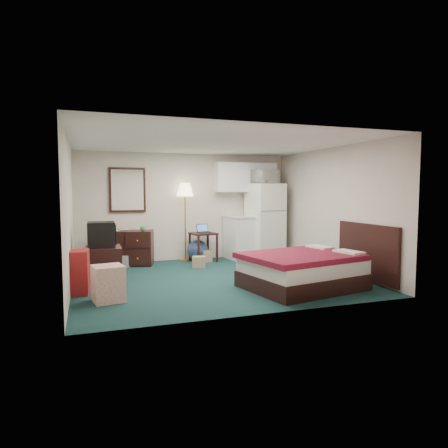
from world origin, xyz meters
name	(u,v)px	position (x,y,z in m)	size (l,w,h in m)	color
floor	(215,279)	(0.00, 0.00, 0.00)	(5.00, 4.50, 0.01)	#0D2B28
ceiling	(215,143)	(0.00, 0.00, 2.50)	(5.00, 4.50, 0.01)	beige
walls	(215,212)	(0.00, 0.00, 1.25)	(5.01, 4.51, 2.50)	beige
mirror	(127,190)	(-1.35, 2.22, 1.65)	(0.80, 0.06, 1.00)	white
upper_cabinets	(246,178)	(1.45, 2.08, 1.95)	(1.50, 0.35, 0.70)	white
headboard	(367,252)	(2.46, -1.17, 0.55)	(0.06, 1.56, 1.00)	black
dresser	(127,248)	(-1.42, 1.91, 0.38)	(1.12, 0.51, 0.76)	black
floor_lamp	(185,222)	(-0.07, 2.05, 0.90)	(0.39, 0.39, 1.81)	gold
desk	(203,247)	(0.30, 1.81, 0.33)	(0.53, 0.53, 0.67)	black
exercise_ball	(198,250)	(0.20, 1.96, 0.24)	(0.48, 0.48, 0.48)	navy
kitchen_counter	(246,238)	(1.40, 1.91, 0.50)	(0.91, 0.69, 0.99)	white
fridge	(265,221)	(1.85, 1.81, 0.90)	(0.74, 0.74, 1.80)	white
bed	(302,271)	(1.16, -1.17, 0.29)	(1.81, 1.41, 0.58)	#4F101D
tv_stand	(104,263)	(-1.96, 0.55, 0.31)	(0.61, 0.67, 0.61)	black
suitcase	(80,272)	(-2.35, -0.35, 0.35)	(0.27, 0.43, 0.69)	maroon
retail_box	(108,283)	(-1.96, -0.94, 0.27)	(0.43, 0.43, 0.53)	white
file_bin	(124,261)	(-1.49, 1.74, 0.13)	(0.36, 0.27, 0.25)	slate
cardboard_box_a	(199,262)	(0.01, 1.15, 0.12)	(0.28, 0.24, 0.24)	#937C58
cardboard_box_b	(206,256)	(0.34, 1.76, 0.13)	(0.22, 0.26, 0.26)	#937C58
laptop	(204,229)	(0.31, 1.76, 0.77)	(0.28, 0.23, 0.20)	black
crt_tv	(101,234)	(-1.99, 0.59, 0.84)	(0.49, 0.53, 0.45)	black
microwave	(265,175)	(1.83, 1.77, 2.00)	(0.60, 0.33, 0.41)	white
book_a	(112,226)	(-1.72, 1.92, 0.86)	(0.15, 0.02, 0.20)	#937C58
book_b	(122,225)	(-1.50, 2.06, 0.87)	(0.15, 0.02, 0.21)	#937C58
mug	(143,228)	(-1.08, 1.75, 0.82)	(0.12, 0.09, 0.12)	green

